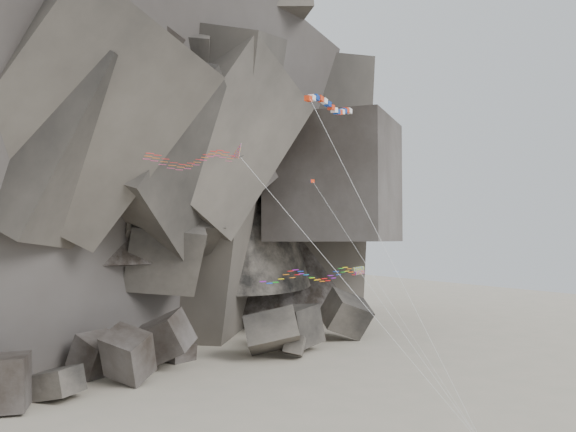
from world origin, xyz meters
TOP-DOWN VIEW (x-y plane):
  - headland at (0.00, 70.00)m, footprint 110.00×70.00m
  - boulder_field at (8.41, 32.44)m, footprint 76.84×15.36m
  - delta_kite at (-10.25, 5.08)m, footprint 21.63×18.71m
  - banner_kite at (5.48, 4.15)m, footprint 10.16×19.20m
  - parafoil_kite at (1.48, 3.03)m, footprint 13.16×15.82m
  - pennant_kite at (3.34, -1.41)m, footprint 5.14×15.51m

SIDE VIEW (x-z plane):
  - boulder_field at x=8.41m, z-range -1.98..6.94m
  - parafoil_kite at x=1.48m, z-range 8.04..21.91m
  - pennant_kite at x=3.34m, z-range 6.25..28.56m
  - delta_kite at x=-10.25m, z-range 12.62..38.18m
  - banner_kite at x=5.48m, z-range 16.10..46.51m
  - headland at x=0.00m, z-range 0.00..84.00m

